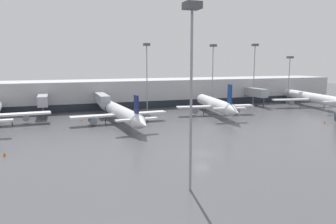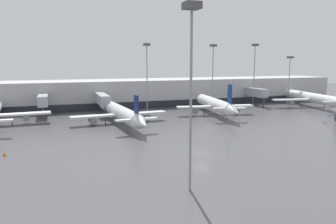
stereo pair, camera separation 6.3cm
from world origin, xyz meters
TOP-DOWN VIEW (x-y plane):
  - ground_plane at (0.00, 0.00)m, footprint 320.00×320.00m
  - terminal_building at (0.01, 61.82)m, footprint 160.00×30.78m
  - parked_jet_1 at (-7.75, 31.68)m, footprint 24.18×39.43m
  - parked_jet_2 at (20.37, 34.71)m, footprint 22.44×33.08m
  - parked_jet_4 at (58.37, 38.80)m, footprint 27.27×39.91m
  - traffic_cone_0 at (-31.04, 9.21)m, footprint 0.51×0.51m
  - traffic_cone_1 at (-16.58, 37.18)m, footprint 0.47×0.47m
  - traffic_cone_2 at (40.21, 14.38)m, footprint 0.47×0.47m
  - apron_light_mast_0 at (-7.98, -13.70)m, footprint 1.80×1.80m
  - apron_light_mast_1 at (59.00, 51.17)m, footprint 1.80×1.80m
  - apron_light_mast_3 at (43.75, 50.93)m, footprint 1.80×1.80m
  - apron_light_mast_4 at (4.21, 49.03)m, footprint 1.80×1.80m
  - apron_light_mast_6 at (26.64, 49.06)m, footprint 1.80×1.80m

SIDE VIEW (x-z plane):
  - ground_plane at x=0.00m, z-range 0.00..0.00m
  - traffic_cone_1 at x=-16.58m, z-range 0.00..0.58m
  - traffic_cone_2 at x=40.21m, z-range 0.00..0.66m
  - traffic_cone_0 at x=-31.04m, z-range 0.00..0.78m
  - parked_jet_1 at x=-7.75m, z-range -1.41..6.90m
  - parked_jet_2 at x=20.37m, z-range -1.66..7.90m
  - parked_jet_4 at x=58.37m, z-range -1.74..8.23m
  - terminal_building at x=0.01m, z-range 0.00..9.00m
  - apron_light_mast_1 at x=59.00m, z-range 5.05..22.13m
  - apron_light_mast_4 at x=4.21m, z-range 5.72..26.39m
  - apron_light_mast_6 at x=26.64m, z-range 5.72..26.45m
  - apron_light_mast_3 at x=43.75m, z-range 5.82..27.08m
  - apron_light_mast_0 at x=-7.98m, z-range 5.91..27.72m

